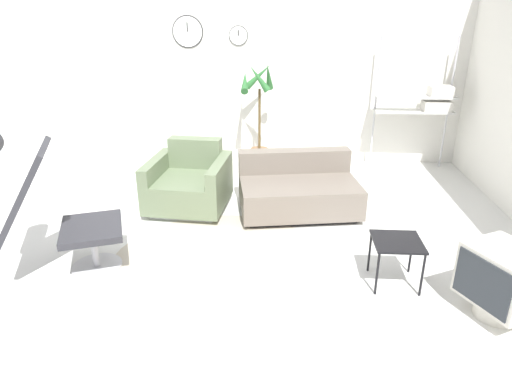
{
  "coord_description": "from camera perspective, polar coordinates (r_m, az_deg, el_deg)",
  "views": [
    {
      "loc": [
        0.63,
        -3.77,
        2.19
      ],
      "look_at": [
        0.39,
        0.24,
        0.55
      ],
      "focal_mm": 32.0,
      "sensor_mm": 36.0,
      "label": 1
    }
  ],
  "objects": [
    {
      "name": "shelf_unit",
      "position": [
        6.82,
        20.63,
        10.55
      ],
      "size": [
        1.07,
        0.28,
        1.83
      ],
      "color": "#BCBCC1",
      "rests_on": "ground_plane"
    },
    {
      "name": "round_rug",
      "position": [
        4.26,
        -4.41,
        -8.79
      ],
      "size": [
        2.06,
        2.06,
        0.01
      ],
      "color": "#BCB29E",
      "rests_on": "ground_plane"
    },
    {
      "name": "potted_plant",
      "position": [
        6.47,
        0.32,
        8.64
      ],
      "size": [
        0.45,
        0.47,
        1.52
      ],
      "color": "brown",
      "rests_on": "ground_plane"
    },
    {
      "name": "wall_back",
      "position": [
        6.82,
        -1.94,
        15.55
      ],
      "size": [
        12.0,
        0.09,
        2.8
      ],
      "color": "silver",
      "rests_on": "ground_plane"
    },
    {
      "name": "crt_television",
      "position": [
        3.88,
        28.49,
        -9.72
      ],
      "size": [
        0.63,
        0.67,
        0.56
      ],
      "rotation": [
        0.0,
        0.0,
        2.04
      ],
      "color": "beige",
      "rests_on": "ground_plane"
    },
    {
      "name": "armchair_red",
      "position": [
        5.33,
        -8.31,
        0.92
      ],
      "size": [
        0.94,
        0.96,
        0.75
      ],
      "rotation": [
        0.0,
        0.0,
        3.06
      ],
      "color": "silver",
      "rests_on": "ground_plane"
    },
    {
      "name": "couch_low",
      "position": [
        5.22,
        5.26,
        0.13
      ],
      "size": [
        1.43,
        1.06,
        0.64
      ],
      "rotation": [
        0.0,
        0.0,
        3.3
      ],
      "color": "black",
      "rests_on": "ground_plane"
    },
    {
      "name": "side_table",
      "position": [
        3.97,
        17.22,
        -6.41
      ],
      "size": [
        0.4,
        0.4,
        0.4
      ],
      "color": "black",
      "rests_on": "ground_plane"
    },
    {
      "name": "ground_plane",
      "position": [
        4.41,
        -5.27,
        -7.69
      ],
      "size": [
        12.0,
        12.0,
        0.0
      ],
      "primitive_type": "plane",
      "color": "silver"
    },
    {
      "name": "lounge_chair",
      "position": [
        4.16,
        -25.87,
        -0.36
      ],
      "size": [
        1.18,
        0.89,
        1.26
      ],
      "rotation": [
        0.0,
        0.0,
        -1.21
      ],
      "color": "#BCBCC1",
      "rests_on": "ground_plane"
    }
  ]
}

